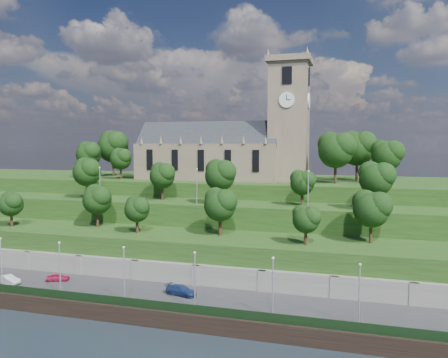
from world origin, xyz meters
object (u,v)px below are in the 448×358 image
(car_middle, at_px, (8,279))
(car_right, at_px, (181,290))
(car_left, at_px, (58,277))
(church, at_px, (230,146))

(car_middle, distance_m, car_right, 26.94)
(car_left, relative_size, car_middle, 0.81)
(car_left, bearing_deg, church, -46.35)
(church, height_order, car_left, church)
(car_left, bearing_deg, car_right, -114.72)
(church, relative_size, car_left, 11.40)
(church, distance_m, car_right, 44.24)
(car_left, distance_m, car_middle, 7.15)
(car_left, distance_m, car_right, 20.50)
(car_middle, height_order, car_right, car_middle)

